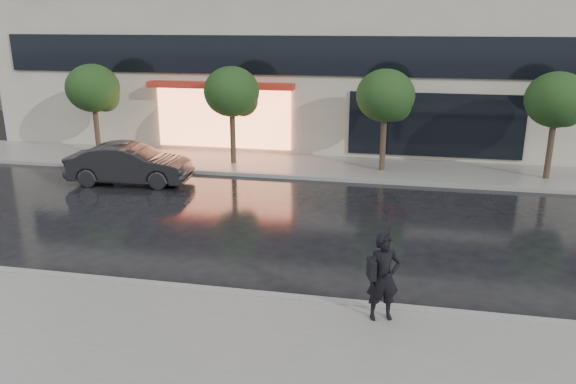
# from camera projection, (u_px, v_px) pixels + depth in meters

# --- Properties ---
(ground) EXTENTS (120.00, 120.00, 0.00)m
(ground) POSITION_uv_depth(u_px,v_px,m) (234.00, 276.00, 13.07)
(ground) COLOR black
(ground) RESTS_ON ground
(sidewalk_near) EXTENTS (60.00, 4.50, 0.12)m
(sidewalk_near) POSITION_uv_depth(u_px,v_px,m) (181.00, 350.00, 10.01)
(sidewalk_near) COLOR slate
(sidewalk_near) RESTS_ON ground
(sidewalk_far) EXTENTS (60.00, 3.50, 0.12)m
(sidewalk_far) POSITION_uv_depth(u_px,v_px,m) (307.00, 166.00, 22.66)
(sidewalk_far) COLOR slate
(sidewalk_far) RESTS_ON ground
(curb_near) EXTENTS (60.00, 0.25, 0.14)m
(curb_near) POSITION_uv_depth(u_px,v_px,m) (220.00, 292.00, 12.11)
(curb_near) COLOR gray
(curb_near) RESTS_ON ground
(curb_far) EXTENTS (60.00, 0.25, 0.14)m
(curb_far) POSITION_uv_depth(u_px,v_px,m) (299.00, 177.00, 21.02)
(curb_far) COLOR gray
(curb_far) RESTS_ON ground
(tree_far_west) EXTENTS (2.20, 2.20, 3.99)m
(tree_far_west) POSITION_uv_depth(u_px,v_px,m) (95.00, 90.00, 23.31)
(tree_far_west) COLOR #33261C
(tree_far_west) RESTS_ON ground
(tree_mid_west) EXTENTS (2.20, 2.20, 3.99)m
(tree_mid_west) POSITION_uv_depth(u_px,v_px,m) (233.00, 94.00, 22.17)
(tree_mid_west) COLOR #33261C
(tree_mid_west) RESTS_ON ground
(tree_mid_east) EXTENTS (2.20, 2.20, 3.99)m
(tree_mid_east) POSITION_uv_depth(u_px,v_px,m) (387.00, 97.00, 21.03)
(tree_mid_east) COLOR #33261C
(tree_mid_east) RESTS_ON ground
(tree_far_east) EXTENTS (2.20, 2.20, 3.99)m
(tree_far_east) POSITION_uv_depth(u_px,v_px,m) (558.00, 102.00, 19.90)
(tree_far_east) COLOR #33261C
(tree_far_east) RESTS_ON ground
(parked_car) EXTENTS (4.51, 1.90, 1.45)m
(parked_car) POSITION_uv_depth(u_px,v_px,m) (130.00, 164.00, 20.24)
(parked_car) COLOR black
(parked_car) RESTS_ON ground
(pedestrian_with_umbrella) EXTENTS (1.05, 1.06, 2.34)m
(pedestrian_with_umbrella) POSITION_uv_depth(u_px,v_px,m) (386.00, 249.00, 10.55)
(pedestrian_with_umbrella) COLOR black
(pedestrian_with_umbrella) RESTS_ON sidewalk_near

